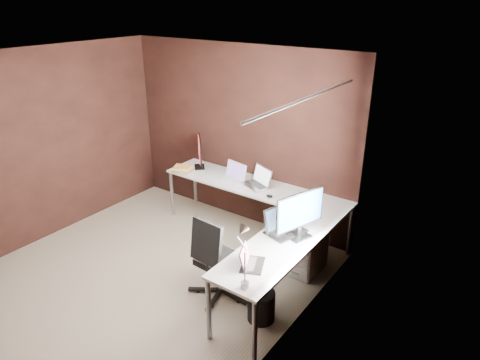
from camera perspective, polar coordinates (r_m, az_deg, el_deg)
name	(u,v)px	position (r m, az deg, el deg)	size (l,w,h in m)	color
room	(169,180)	(4.54, -9.50, -0.05)	(3.60, 3.60, 2.50)	tan
desk	(258,209)	(5.20, 2.45, -3.88)	(2.65, 2.25, 0.73)	white
drawer_pedestal	(304,247)	(5.22, 8.51, -8.80)	(0.42, 0.50, 0.60)	white
monitor_left	(200,151)	(6.22, -5.36, 3.86)	(0.37, 0.40, 0.45)	black
monitor_right	(300,212)	(4.43, 8.00, -4.31)	(0.24, 0.59, 0.51)	black
laptop_white	(233,177)	(5.83, -0.97, 0.43)	(0.40, 0.32, 0.24)	white
laptop_silver	(258,182)	(5.67, 2.45, -0.23)	(0.45, 0.40, 0.25)	silver
laptop_black_big	(283,226)	(4.62, 5.81, -6.15)	(0.39, 0.47, 0.27)	black
laptop_black_small	(250,261)	(4.07, 1.29, -10.78)	(0.31, 0.35, 0.20)	black
book_stack	(182,169)	(6.17, -7.69, 1.47)	(0.31, 0.28, 0.08)	#A27D57
mouse_left	(190,170)	(6.18, -6.75, 1.29)	(0.09, 0.06, 0.03)	black
mouse_corner	(269,196)	(5.36, 3.95, -2.16)	(0.09, 0.06, 0.04)	black
desk_lamp	(243,248)	(3.70, 0.40, -9.07)	(0.18, 0.21, 0.55)	slate
office_chair	(218,273)	(4.76, -2.93, -12.25)	(0.55, 0.55, 0.98)	black
wastebasket	(261,306)	(4.53, 2.84, -16.41)	(0.28, 0.28, 0.32)	black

